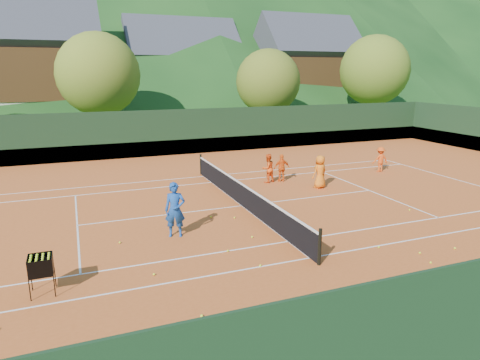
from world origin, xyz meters
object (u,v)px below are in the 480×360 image
object	(u,v)px
student_b	(282,168)
chalet_mid	(182,75)
tennis_net	(242,194)
student_c	(320,172)
chalet_right	(305,73)
chalet_left	(24,69)
student_a	(268,168)
ball_hopper	(41,266)
student_d	(380,159)
coach	(175,210)

from	to	relation	value
student_b	chalet_mid	xyz separation A→B (m)	(2.65, 30.96, 4.27)
tennis_net	chalet_mid	xyz separation A→B (m)	(6.00, 34.00, 4.47)
student_c	chalet_right	xyz separation A→B (m)	(15.53, 28.74, 4.45)
tennis_net	chalet_left	xyz separation A→B (m)	(-10.00, 30.00, 5.13)
student_b	chalet_mid	distance (m)	31.37
student_a	chalet_right	distance (m)	32.32
student_b	student_a	bearing A→B (deg)	-0.87
tennis_net	chalet_right	distance (m)	36.37
ball_hopper	chalet_right	xyz separation A→B (m)	(27.27, 34.89, 4.49)
student_b	chalet_left	xyz separation A→B (m)	(-13.35, 26.96, 4.93)
student_a	student_b	bearing A→B (deg)	157.83
student_b	tennis_net	bearing A→B (deg)	47.64
student_a	tennis_net	xyz separation A→B (m)	(-2.62, -3.12, -0.22)
student_d	chalet_left	distance (m)	33.61
student_d	tennis_net	bearing A→B (deg)	22.81
coach	tennis_net	xyz separation A→B (m)	(3.31, 2.30, -0.43)
student_a	student_c	xyz separation A→B (m)	(1.85, -1.86, 0.07)
student_d	student_c	bearing A→B (deg)	24.59
student_a	ball_hopper	bearing A→B (deg)	23.12
coach	ball_hopper	bearing A→B (deg)	-129.78
ball_hopper	student_a	bearing A→B (deg)	38.96
student_a	tennis_net	world-z (taller)	student_a
coach	student_a	distance (m)	8.04
student_b	ball_hopper	xyz separation A→B (m)	(-10.63, -7.92, 0.05)
coach	student_d	distance (m)	13.79
student_b	ball_hopper	bearing A→B (deg)	42.16
ball_hopper	chalet_right	world-z (taller)	chalet_right
chalet_mid	student_b	bearing A→B (deg)	-94.88
coach	chalet_mid	distance (m)	37.69
coach	chalet_left	distance (m)	33.32
student_a	student_c	bearing A→B (deg)	118.96
chalet_right	ball_hopper	bearing A→B (deg)	-128.02
student_a	chalet_mid	world-z (taller)	chalet_mid
student_a	chalet_left	world-z (taller)	chalet_left
chalet_left	chalet_right	distance (m)	30.00
student_a	student_d	xyz separation A→B (m)	(6.78, -0.11, -0.03)
student_d	tennis_net	size ratio (longest dim) A/B	0.11
ball_hopper	coach	bearing A→B (deg)	33.12
coach	chalet_left	bearing A→B (deg)	118.79
coach	ball_hopper	world-z (taller)	coach
coach	tennis_net	world-z (taller)	coach
student_c	student_d	xyz separation A→B (m)	(4.94, 1.75, -0.10)
chalet_right	coach	bearing A→B (deg)	-125.82
student_b	chalet_right	xyz separation A→B (m)	(16.65, 26.96, 4.54)
student_d	chalet_mid	world-z (taller)	chalet_mid
student_b	student_c	distance (m)	2.10
student_a	chalet_left	xyz separation A→B (m)	(-12.62, 26.88, 4.91)
coach	student_d	xyz separation A→B (m)	(12.72, 5.31, -0.24)
chalet_left	chalet_mid	bearing A→B (deg)	14.04
student_a	chalet_right	world-z (taller)	chalet_right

